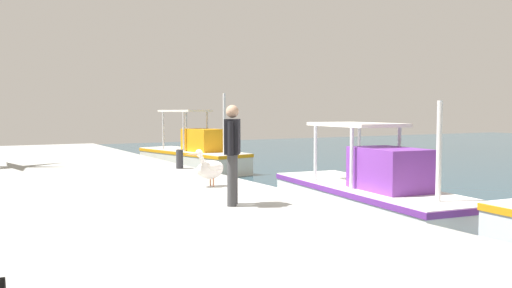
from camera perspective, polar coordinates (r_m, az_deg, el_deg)
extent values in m
cube|color=#9E9E99|center=(9.51, -24.02, -9.03)|extent=(36.00, 10.00, 0.80)
cube|color=silver|center=(21.69, -6.98, -1.78)|extent=(6.04, 2.76, 0.83)
cube|color=orange|center=(21.66, -6.99, -0.90)|extent=(6.08, 2.80, 0.12)
cube|color=orange|center=(21.03, -5.90, 0.42)|extent=(1.79, 1.29, 0.90)
cylinder|color=silver|center=(22.42, -10.10, 1.46)|extent=(0.08, 0.08, 1.59)
cylinder|color=silver|center=(23.02, -7.64, 1.53)|extent=(0.08, 0.08, 1.59)
cylinder|color=silver|center=(21.08, -7.91, 1.35)|extent=(0.08, 0.08, 1.59)
cylinder|color=silver|center=(21.73, -5.36, 1.43)|extent=(0.08, 0.08, 1.59)
cube|color=silver|center=(22.04, -7.79, 3.61)|extent=(2.55, 1.65, 0.08)
cylinder|color=silver|center=(19.83, -3.49, 2.24)|extent=(0.10, 0.10, 2.28)
torus|color=orange|center=(21.26, -4.53, 0.46)|extent=(0.55, 0.20, 0.54)
cube|color=white|center=(12.24, 12.16, -6.17)|extent=(6.16, 2.53, 0.74)
cube|color=#723399|center=(12.20, 12.18, -4.84)|extent=(6.21, 2.57, 0.12)
cube|color=#723399|center=(11.53, 14.34, -2.68)|extent=(1.80, 1.28, 0.91)
cylinder|color=silver|center=(12.92, 6.50, -0.97)|extent=(0.08, 0.08, 1.34)
cylinder|color=silver|center=(13.58, 11.19, -0.79)|extent=(0.08, 0.08, 1.34)
cylinder|color=silver|center=(11.54, 10.40, -1.54)|extent=(0.08, 0.08, 1.34)
cylinder|color=silver|center=(12.27, 15.38, -1.31)|extent=(0.08, 0.08, 1.34)
cube|color=silver|center=(12.52, 10.86, 2.10)|extent=(2.57, 1.62, 0.08)
cylinder|color=silver|center=(10.33, 19.36, -0.74)|extent=(0.10, 0.10, 1.89)
torus|color=orange|center=(11.95, 16.42, -2.49)|extent=(0.55, 0.17, 0.54)
cylinder|color=tan|center=(11.45, -5.00, -4.03)|extent=(0.04, 0.04, 0.22)
cylinder|color=tan|center=(11.35, -4.67, -4.10)|extent=(0.04, 0.04, 0.22)
ellipsoid|color=white|center=(11.35, -5.05, -2.83)|extent=(0.41, 0.68, 0.40)
ellipsoid|color=silver|center=(11.37, -4.84, -2.52)|extent=(0.44, 0.59, 0.28)
cylinder|color=white|center=(11.22, -5.88, -1.78)|extent=(0.12, 0.20, 0.27)
sphere|color=white|center=(11.17, -6.24, -0.98)|extent=(0.18, 0.18, 0.16)
cone|color=#F2B272|center=(11.07, -7.13, -1.14)|extent=(0.11, 0.31, 0.07)
cylinder|color=#3F3F42|center=(8.95, -2.66, -4.00)|extent=(0.16, 0.16, 0.89)
cylinder|color=#3F3F42|center=(9.14, -2.51, -3.83)|extent=(0.16, 0.16, 0.89)
cube|color=black|center=(8.98, -2.60, 0.81)|extent=(0.47, 0.42, 0.60)
cylinder|color=black|center=(8.73, -2.79, 0.61)|extent=(0.10, 0.10, 0.57)
cylinder|color=black|center=(9.23, -2.41, 0.77)|extent=(0.10, 0.10, 0.57)
sphere|color=tan|center=(8.97, -2.61, 3.58)|extent=(0.22, 0.22, 0.22)
cylinder|color=#333338|center=(15.02, -8.35, -1.64)|extent=(0.20, 0.20, 0.54)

